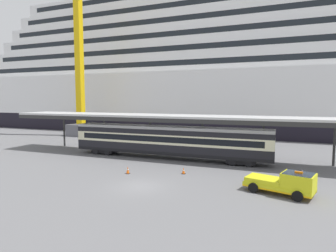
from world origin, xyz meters
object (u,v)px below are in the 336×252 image
Objects in this scene: service_truck at (285,183)px; traffic_cone_near at (183,171)px; traffic_cone_mid at (128,170)px; quay_bollard at (302,174)px; cruise_ship at (249,70)px; dockside_crane at (81,55)px; train_carriage at (168,140)px.

traffic_cone_near is at bearing 161.89° from service_truck.
traffic_cone_mid is 16.70m from quay_bollard.
cruise_ship is 47.71m from service_truck.
cruise_ship is 44.45m from traffic_cone_near.
quay_bollard is (16.22, 3.97, 0.15)m from traffic_cone_mid.
service_truck is at bearing -4.34° from traffic_cone_mid.
service_truck is at bearing -32.30° from dockside_crane.
traffic_cone_mid is (-14.71, 1.12, -0.63)m from service_truck.
train_carriage is at bearing 123.39° from traffic_cone_near.
dockside_crane reaches higher than quay_bollard.
dockside_crane is at bearing 154.37° from quay_bollard.
train_carriage is at bearing 163.69° from quay_bollard.
cruise_ship is 46.84m from traffic_cone_mid.
dockside_crane is 46.74m from quay_bollard.
train_carriage reaches higher than traffic_cone_near.
cruise_ship is at bearing 79.91° from train_carriage.
cruise_ship is 37.45m from dockside_crane.
cruise_ship reaches higher than traffic_cone_mid.
cruise_ship is 154.96× the size of quay_bollard.
train_carriage is at bearing 145.15° from service_truck.
train_carriage is at bearing -30.80° from dockside_crane.
dockside_crane is at bearing -145.54° from cruise_ship.
train_carriage is (-6.36, -35.74, -11.84)m from cruise_ship.
traffic_cone_near is (-2.11, -42.18, -13.84)m from cruise_ship.
service_truck is 0.10× the size of dockside_crane.
cruise_ship is 26.76× the size of service_truck.
dockside_crane is (-38.15, 24.11, 15.34)m from service_truck.
traffic_cone_near is 0.01× the size of dockside_crane.
service_truck reaches higher than traffic_cone_mid.
cruise_ship reaches higher than train_carriage.
train_carriage is 4.59× the size of service_truck.
quay_bollard is at bearing 73.51° from service_truck.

